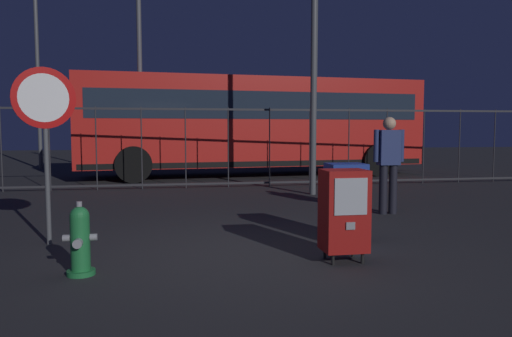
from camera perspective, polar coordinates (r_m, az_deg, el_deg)
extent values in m
plane|color=#262628|center=(5.94, -0.84, -9.66)|extent=(60.00, 60.00, 0.00)
cylinder|color=#1E7238|center=(5.34, -19.70, -11.32)|extent=(0.28, 0.28, 0.05)
cylinder|color=#1E7238|center=(5.26, -19.79, -8.18)|extent=(0.19, 0.19, 0.55)
sphere|color=#1E7238|center=(5.21, -19.88, -5.22)|extent=(0.19, 0.19, 0.19)
cylinder|color=gray|center=(5.19, -19.91, -3.92)|extent=(0.06, 0.06, 0.05)
cylinder|color=gray|center=(5.13, -20.06, -8.21)|extent=(0.09, 0.08, 0.09)
cylinder|color=gray|center=(5.27, -21.21, -7.58)|extent=(0.07, 0.07, 0.07)
cylinder|color=gray|center=(5.23, -18.40, -7.60)|extent=(0.07, 0.07, 0.07)
cylinder|color=black|center=(6.40, 9.34, -8.13)|extent=(0.04, 0.04, 0.12)
cylinder|color=black|center=(6.51, 12.16, -7.94)|extent=(0.04, 0.04, 0.12)
cylinder|color=black|center=(6.65, 8.54, -7.62)|extent=(0.04, 0.04, 0.12)
cylinder|color=black|center=(6.77, 11.26, -7.45)|extent=(0.04, 0.04, 0.12)
cube|color=navy|center=(6.49, 10.39, -3.38)|extent=(0.48, 0.40, 0.90)
cube|color=#B2B7BF|center=(6.28, 11.07, -2.01)|extent=(0.36, 0.01, 0.40)
cube|color=gray|center=(6.32, 11.04, -4.85)|extent=(0.10, 0.02, 0.08)
cylinder|color=black|center=(5.43, 8.95, -10.43)|extent=(0.04, 0.04, 0.12)
cylinder|color=black|center=(5.55, 12.29, -10.16)|extent=(0.04, 0.04, 0.12)
cylinder|color=black|center=(5.69, 8.02, -9.72)|extent=(0.04, 0.04, 0.12)
cylinder|color=black|center=(5.80, 11.23, -9.49)|extent=(0.04, 0.04, 0.12)
cube|color=#9E1411|center=(5.51, 10.20, -4.81)|extent=(0.48, 0.40, 0.90)
cube|color=#B2B7BF|center=(5.29, 11.00, -3.23)|extent=(0.36, 0.01, 0.40)
cube|color=gray|center=(5.34, 10.96, -6.59)|extent=(0.10, 0.02, 0.08)
cylinder|color=#4C4F54|center=(6.67, -23.22, 1.11)|extent=(0.06, 0.06, 2.20)
cylinder|color=red|center=(6.65, -23.47, 7.56)|extent=(0.71, 0.31, 0.76)
cylinder|color=white|center=(6.64, -23.49, 7.56)|extent=(0.56, 0.23, 0.60)
cylinder|color=black|center=(8.70, 14.59, -2.39)|extent=(0.14, 0.14, 0.85)
cylinder|color=black|center=(8.78, 15.65, -2.35)|extent=(0.14, 0.14, 0.85)
cube|color=navy|center=(8.68, 15.22, 2.38)|extent=(0.36, 0.20, 0.60)
sphere|color=tan|center=(8.68, 15.28, 5.09)|extent=(0.22, 0.22, 0.22)
cylinder|color=navy|center=(8.59, 13.84, 2.59)|extent=(0.09, 0.09, 0.55)
cylinder|color=navy|center=(8.78, 16.59, 2.57)|extent=(0.09, 0.09, 0.55)
cube|color=#2D2D33|center=(12.22, -5.76, 6.88)|extent=(18.00, 0.04, 0.05)
cube|color=#2D2D33|center=(12.29, -5.69, -1.77)|extent=(18.00, 0.04, 0.05)
cylinder|color=#2D2D33|center=(12.78, -27.56, 2.02)|extent=(0.03, 0.03, 2.00)
cylinder|color=#2D2D33|center=(12.50, -22.93, 2.13)|extent=(0.03, 0.03, 2.00)
cylinder|color=#2D2D33|center=(12.31, -18.12, 2.24)|extent=(0.03, 0.03, 2.00)
cylinder|color=#2D2D33|center=(12.21, -13.19, 2.33)|extent=(0.03, 0.03, 2.00)
cylinder|color=#2D2D33|center=(12.20, -8.21, 2.40)|extent=(0.03, 0.03, 2.00)
cylinder|color=#2D2D33|center=(12.27, -3.26, 2.45)|extent=(0.03, 0.03, 2.00)
cylinder|color=#2D2D33|center=(12.44, 1.59, 2.49)|extent=(0.03, 0.03, 2.00)
cylinder|color=#2D2D33|center=(12.70, 6.28, 2.50)|extent=(0.03, 0.03, 2.00)
cylinder|color=#2D2D33|center=(13.04, 10.76, 2.51)|extent=(0.03, 0.03, 2.00)
cylinder|color=#2D2D33|center=(13.45, 14.98, 2.49)|extent=(0.03, 0.03, 2.00)
cylinder|color=#2D2D33|center=(13.93, 18.94, 2.47)|extent=(0.03, 0.03, 2.00)
cylinder|color=#2D2D33|center=(14.47, 22.61, 2.43)|extent=(0.03, 0.03, 2.00)
cylinder|color=#2D2D33|center=(15.07, 26.01, 2.39)|extent=(0.03, 0.03, 2.00)
cube|color=red|center=(15.40, -0.38, 5.41)|extent=(10.67, 3.37, 2.65)
cube|color=#1E2838|center=(15.41, -0.38, 7.19)|extent=(10.05, 3.34, 0.80)
cube|color=black|center=(15.43, -0.38, 0.86)|extent=(10.46, 3.36, 0.16)
cylinder|color=black|center=(15.62, 13.97, 0.95)|extent=(1.02, 0.36, 1.00)
cylinder|color=black|center=(17.85, 10.11, 1.46)|extent=(1.02, 0.36, 1.00)
cylinder|color=black|center=(13.70, -14.09, 0.45)|extent=(1.02, 0.36, 1.00)
cylinder|color=black|center=(16.19, -14.21, 1.07)|extent=(1.02, 0.36, 1.00)
cylinder|color=#4C4F54|center=(19.39, 6.96, 11.59)|extent=(0.14, 0.14, 7.65)
cylinder|color=#4C4F54|center=(11.08, 6.76, 12.71)|extent=(0.14, 0.14, 6.06)
cylinder|color=#4C4F54|center=(19.62, -24.14, 11.79)|extent=(0.14, 0.14, 8.09)
cylinder|color=#4C4F54|center=(14.93, -13.47, 15.21)|extent=(0.14, 0.14, 8.48)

